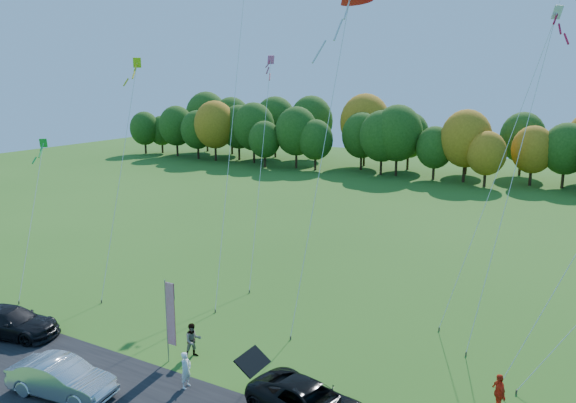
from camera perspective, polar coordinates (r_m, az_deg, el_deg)
The scene contains 16 objects.
ground at distance 27.31m, azimuth -6.57°, elevation -16.96°, with size 160.00×160.00×0.00m, color #2E5C18.
tree_line at distance 76.54m, azimuth 18.61°, elevation 1.82°, with size 116.00×12.00×10.00m, color #1E4711, non-canonical shape.
black_suv at distance 23.67m, azimuth 2.22°, elevation -19.82°, with size 2.48×5.39×1.50m, color black.
silver_sedan at distance 27.03m, azimuth -22.02°, elevation -16.29°, with size 1.67×4.80×1.58m, color silver.
dark_truck_a at distance 33.68m, azimuth -26.32°, elevation -10.90°, with size 2.11×5.19×1.51m, color black.
person_tailgate_a at distance 26.11m, azimuth -10.33°, elevation -16.49°, with size 0.61×0.40×1.66m, color white.
person_tailgate_b at distance 28.54m, azimuth -9.63°, elevation -13.73°, with size 0.84×0.65×1.72m, color gray.
person_east at distance 25.62m, azimuth 20.60°, elevation -17.75°, with size 0.98×0.41×1.67m, color red.
feather_flag at distance 27.50m, azimuth -11.93°, elevation -11.02°, with size 0.55×0.07×4.16m.
kite_delta_blue at distance 36.35m, azimuth -5.50°, elevation 10.02°, with size 5.90×11.79×24.72m.
kite_parafoil_orange at distance 32.99m, azimuth 25.39°, elevation 15.98°, with size 5.44×13.45×32.40m.
kite_delta_red at distance 31.20m, azimuth 3.90°, elevation 7.72°, with size 2.63×8.75×19.27m.
kite_diamond_yellow at distance 36.68m, azimuth -16.70°, elevation 2.47°, with size 1.97×6.11×14.94m.
kite_diamond_green at distance 39.66m, azimuth -24.58°, elevation -1.44°, with size 4.21×6.00×9.61m.
kite_diamond_white at distance 31.51m, azimuth 20.48°, elevation 2.71°, with size 4.46×5.26×17.32m.
kite_diamond_pink at distance 38.41m, azimuth -2.77°, elevation 3.57°, with size 3.94×8.84×15.24m.
Camera 1 is at (14.35, -18.97, 13.43)m, focal length 35.00 mm.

